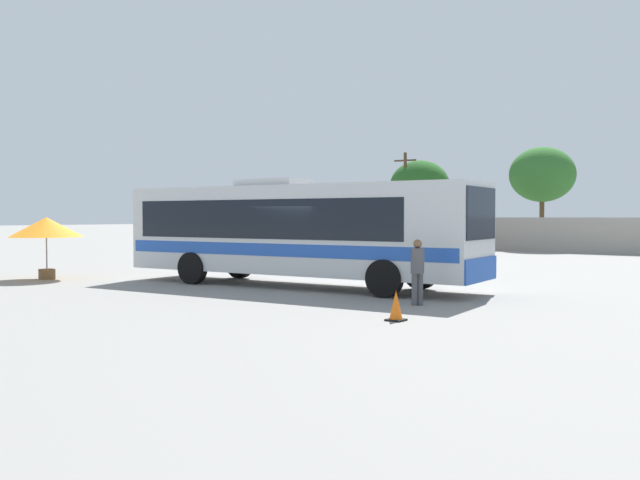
{
  "coord_description": "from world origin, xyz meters",
  "views": [
    {
      "loc": [
        13.41,
        -16.14,
        2.2
      ],
      "look_at": [
        0.03,
        0.94,
        1.45
      ],
      "focal_mm": 37.92,
      "sensor_mm": 36.0,
      "label": 1
    }
  ],
  "objects_px": {
    "roadside_tree_left": "(420,186)",
    "utility_pole_far": "(405,197)",
    "parked_car_leftmost_maroon": "(352,237)",
    "attendant_by_bus_door": "(417,268)",
    "coach_bus_silver_blue": "(293,229)",
    "parked_car_second_maroon": "(434,239)",
    "roadside_tree_midleft": "(542,175)",
    "vendor_umbrella_near_gate_orange": "(46,228)",
    "traffic_cone_on_apron": "(396,306)"
  },
  "relations": [
    {
      "from": "roadside_tree_left",
      "to": "utility_pole_far",
      "type": "bearing_deg",
      "value": -102.59
    },
    {
      "from": "parked_car_leftmost_maroon",
      "to": "attendant_by_bus_door",
      "type": "bearing_deg",
      "value": -51.58
    },
    {
      "from": "coach_bus_silver_blue",
      "to": "parked_car_second_maroon",
      "type": "bearing_deg",
      "value": 107.67
    },
    {
      "from": "parked_car_second_maroon",
      "to": "roadside_tree_left",
      "type": "distance_m",
      "value": 10.06
    },
    {
      "from": "coach_bus_silver_blue",
      "to": "roadside_tree_midleft",
      "type": "bearing_deg",
      "value": 94.97
    },
    {
      "from": "vendor_umbrella_near_gate_orange",
      "to": "traffic_cone_on_apron",
      "type": "height_order",
      "value": "vendor_umbrella_near_gate_orange"
    },
    {
      "from": "parked_car_leftmost_maroon",
      "to": "traffic_cone_on_apron",
      "type": "xyz_separation_m",
      "value": [
        19.66,
        -26.11,
        -0.45
      ]
    },
    {
      "from": "utility_pole_far",
      "to": "traffic_cone_on_apron",
      "type": "height_order",
      "value": "utility_pole_far"
    },
    {
      "from": "traffic_cone_on_apron",
      "to": "utility_pole_far",
      "type": "bearing_deg",
      "value": 120.63
    },
    {
      "from": "parked_car_second_maroon",
      "to": "parked_car_leftmost_maroon",
      "type": "bearing_deg",
      "value": -175.93
    },
    {
      "from": "coach_bus_silver_blue",
      "to": "roadside_tree_left",
      "type": "distance_m",
      "value": 32.66
    },
    {
      "from": "coach_bus_silver_blue",
      "to": "traffic_cone_on_apron",
      "type": "bearing_deg",
      "value": -32.98
    },
    {
      "from": "roadside_tree_left",
      "to": "roadside_tree_midleft",
      "type": "xyz_separation_m",
      "value": [
        10.05,
        -1.12,
        0.42
      ]
    },
    {
      "from": "roadside_tree_left",
      "to": "traffic_cone_on_apron",
      "type": "relative_size",
      "value": 10.27
    },
    {
      "from": "attendant_by_bus_door",
      "to": "vendor_umbrella_near_gate_orange",
      "type": "bearing_deg",
      "value": -172.1
    },
    {
      "from": "attendant_by_bus_door",
      "to": "roadside_tree_midleft",
      "type": "xyz_separation_m",
      "value": [
        -7.95,
        30.55,
        4.1
      ]
    },
    {
      "from": "parked_car_leftmost_maroon",
      "to": "roadside_tree_midleft",
      "type": "height_order",
      "value": "roadside_tree_midleft"
    },
    {
      "from": "roadside_tree_midleft",
      "to": "utility_pole_far",
      "type": "bearing_deg",
      "value": -177.35
    },
    {
      "from": "traffic_cone_on_apron",
      "to": "roadside_tree_left",
      "type": "bearing_deg",
      "value": 118.98
    },
    {
      "from": "attendant_by_bus_door",
      "to": "vendor_umbrella_near_gate_orange",
      "type": "xyz_separation_m",
      "value": [
        -13.76,
        -1.91,
        0.88
      ]
    },
    {
      "from": "parked_car_second_maroon",
      "to": "roadside_tree_midleft",
      "type": "bearing_deg",
      "value": 54.29
    },
    {
      "from": "parked_car_second_maroon",
      "to": "traffic_cone_on_apron",
      "type": "height_order",
      "value": "parked_car_second_maroon"
    },
    {
      "from": "vendor_umbrella_near_gate_orange",
      "to": "parked_car_second_maroon",
      "type": "bearing_deg",
      "value": 87.42
    },
    {
      "from": "utility_pole_far",
      "to": "roadside_tree_left",
      "type": "xyz_separation_m",
      "value": [
        0.36,
        1.61,
        0.89
      ]
    },
    {
      "from": "roadside_tree_left",
      "to": "traffic_cone_on_apron",
      "type": "xyz_separation_m",
      "value": [
        18.9,
        -34.13,
        -4.29
      ]
    },
    {
      "from": "parked_car_leftmost_maroon",
      "to": "roadside_tree_midleft",
      "type": "bearing_deg",
      "value": 32.53
    },
    {
      "from": "utility_pole_far",
      "to": "coach_bus_silver_blue",
      "type": "bearing_deg",
      "value": -65.55
    },
    {
      "from": "roadside_tree_midleft",
      "to": "roadside_tree_left",
      "type": "bearing_deg",
      "value": 173.62
    },
    {
      "from": "vendor_umbrella_near_gate_orange",
      "to": "roadside_tree_midleft",
      "type": "relative_size",
      "value": 0.36
    },
    {
      "from": "attendant_by_bus_door",
      "to": "parked_car_second_maroon",
      "type": "distance_m",
      "value": 27.19
    },
    {
      "from": "parked_car_leftmost_maroon",
      "to": "roadside_tree_left",
      "type": "xyz_separation_m",
      "value": [
        0.76,
        8.02,
        3.85
      ]
    },
    {
      "from": "roadside_tree_midleft",
      "to": "parked_car_second_maroon",
      "type": "bearing_deg",
      "value": -125.71
    },
    {
      "from": "coach_bus_silver_blue",
      "to": "traffic_cone_on_apron",
      "type": "relative_size",
      "value": 18.99
    },
    {
      "from": "parked_car_leftmost_maroon",
      "to": "roadside_tree_left",
      "type": "bearing_deg",
      "value": 84.6
    },
    {
      "from": "roadside_tree_midleft",
      "to": "traffic_cone_on_apron",
      "type": "bearing_deg",
      "value": -74.99
    },
    {
      "from": "coach_bus_silver_blue",
      "to": "utility_pole_far",
      "type": "bearing_deg",
      "value": 114.45
    },
    {
      "from": "parked_car_leftmost_maroon",
      "to": "vendor_umbrella_near_gate_orange",
      "type": "bearing_deg",
      "value": -78.94
    },
    {
      "from": "parked_car_leftmost_maroon",
      "to": "parked_car_second_maroon",
      "type": "xyz_separation_m",
      "value": [
        6.17,
        0.44,
        0.03
      ]
    },
    {
      "from": "roadside_tree_left",
      "to": "traffic_cone_on_apron",
      "type": "height_order",
      "value": "roadside_tree_left"
    },
    {
      "from": "traffic_cone_on_apron",
      "to": "attendant_by_bus_door",
      "type": "bearing_deg",
      "value": 110.05
    },
    {
      "from": "parked_car_second_maroon",
      "to": "roadside_tree_left",
      "type": "relative_size",
      "value": 0.7
    },
    {
      "from": "utility_pole_far",
      "to": "roadside_tree_midleft",
      "type": "relative_size",
      "value": 1.03
    },
    {
      "from": "roadside_tree_left",
      "to": "parked_car_leftmost_maroon",
      "type": "bearing_deg",
      "value": -95.4
    },
    {
      "from": "attendant_by_bus_door",
      "to": "roadside_tree_midleft",
      "type": "relative_size",
      "value": 0.24
    },
    {
      "from": "vendor_umbrella_near_gate_orange",
      "to": "roadside_tree_left",
      "type": "distance_m",
      "value": 33.97
    },
    {
      "from": "coach_bus_silver_blue",
      "to": "attendant_by_bus_door",
      "type": "height_order",
      "value": "coach_bus_silver_blue"
    },
    {
      "from": "vendor_umbrella_near_gate_orange",
      "to": "parked_car_leftmost_maroon",
      "type": "distance_m",
      "value": 26.07
    },
    {
      "from": "attendant_by_bus_door",
      "to": "parked_car_second_maroon",
      "type": "height_order",
      "value": "attendant_by_bus_door"
    },
    {
      "from": "attendant_by_bus_door",
      "to": "utility_pole_far",
      "type": "height_order",
      "value": "utility_pole_far"
    },
    {
      "from": "coach_bus_silver_blue",
      "to": "parked_car_second_maroon",
      "type": "distance_m",
      "value": 23.57
    }
  ]
}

